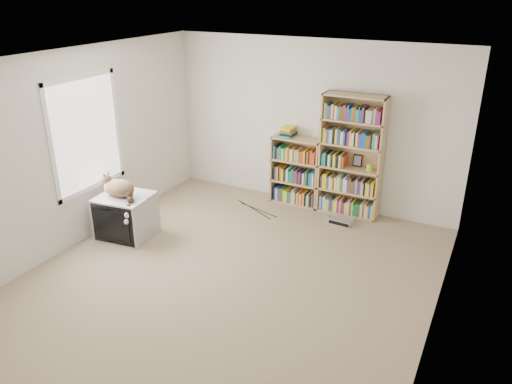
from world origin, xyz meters
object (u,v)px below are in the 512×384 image
at_px(cat, 121,192).
at_px(bookcase_short, 297,173).
at_px(bookcase_tall, 351,159).
at_px(dvd_player, 341,220).
at_px(crt_tv, 127,216).

height_order(cat, bookcase_short, bookcase_short).
height_order(bookcase_tall, dvd_player, bookcase_tall).
relative_size(cat, bookcase_tall, 0.36).
relative_size(cat, bookcase_short, 0.60).
bearing_deg(cat, bookcase_short, 49.02).
bearing_deg(bookcase_tall, dvd_player, -86.76).
relative_size(cat, dvd_player, 1.82).
xyz_separation_m(cat, bookcase_short, (1.61, 2.15, -0.19)).
bearing_deg(dvd_player, bookcase_short, 160.54).
distance_m(bookcase_tall, bookcase_short, 0.92).
xyz_separation_m(bookcase_tall, bookcase_short, (-0.84, -0.00, -0.36)).
height_order(crt_tv, bookcase_short, bookcase_short).
height_order(bookcase_short, dvd_player, bookcase_short).
height_order(crt_tv, dvd_player, crt_tv).
bearing_deg(crt_tv, dvd_player, 27.85).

